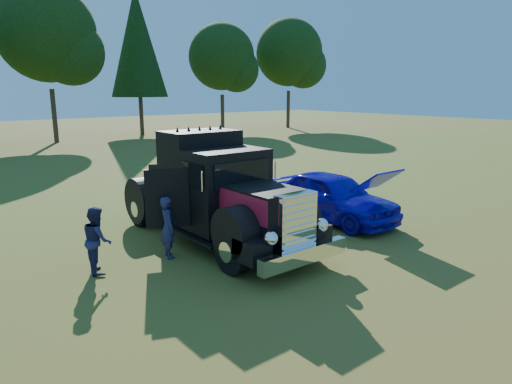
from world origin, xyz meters
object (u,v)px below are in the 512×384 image
(hotrod_coupe, at_px, (332,196))
(spectator_far, at_px, (97,240))
(diamond_t_truck, at_px, (218,196))
(spectator_near, at_px, (168,227))

(hotrod_coupe, xyz_separation_m, spectator_far, (-7.43, 0.44, -0.01))
(diamond_t_truck, bearing_deg, hotrod_coupe, -7.26)
(diamond_t_truck, distance_m, hotrod_coupe, 4.11)
(hotrod_coupe, distance_m, spectator_near, 5.73)
(hotrod_coupe, relative_size, spectator_near, 2.92)
(hotrod_coupe, bearing_deg, diamond_t_truck, 172.74)
(diamond_t_truck, height_order, spectator_near, diamond_t_truck)
(spectator_near, bearing_deg, hotrod_coupe, -80.03)
(spectator_near, bearing_deg, diamond_t_truck, -69.09)
(diamond_t_truck, relative_size, spectator_far, 4.63)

